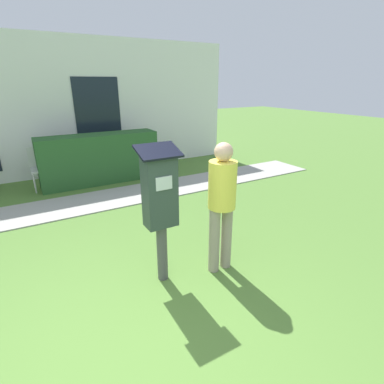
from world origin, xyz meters
TOP-DOWN VIEW (x-y plane):
  - ground_plane at (0.00, 0.00)m, footprint 40.00×40.00m
  - sidewalk at (0.00, 3.74)m, footprint 12.00×1.10m
  - building_facade at (0.00, 6.03)m, footprint 10.00×0.26m
  - parking_meter at (0.78, 0.90)m, footprint 0.44×0.31m
  - person_standing at (1.47, 0.73)m, footprint 0.32×0.32m
  - outdoor_chair_middle at (-0.10, 5.12)m, footprint 0.44×0.44m
  - outdoor_chair_right at (1.22, 5.37)m, footprint 0.44×0.44m
  - hedge_row at (1.11, 4.92)m, footprint 2.58×0.60m

SIDE VIEW (x-z plane):
  - ground_plane at x=0.00m, z-range 0.00..0.00m
  - sidewalk at x=0.00m, z-range 0.00..0.02m
  - outdoor_chair_middle at x=-0.10m, z-range 0.08..0.98m
  - outdoor_chair_right at x=1.22m, z-range 0.08..0.98m
  - hedge_row at x=1.11m, z-range 0.00..1.10m
  - person_standing at x=1.47m, z-range 0.14..1.72m
  - parking_meter at x=0.78m, z-range 0.22..1.81m
  - building_facade at x=0.00m, z-range 0.00..3.20m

